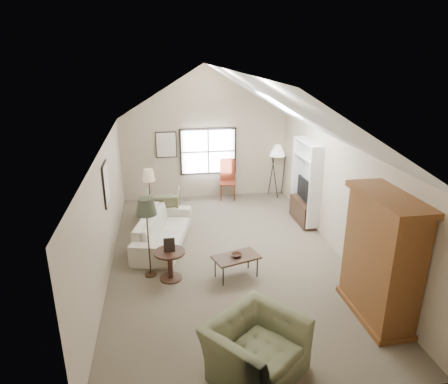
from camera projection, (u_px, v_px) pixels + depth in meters
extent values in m
cube|color=#675B49|center=(227.00, 257.00, 8.86)|extent=(5.00, 8.00, 0.01)
cube|color=tan|center=(205.00, 158.00, 12.16)|extent=(5.00, 0.01, 2.50)
cube|color=tan|center=(284.00, 327.00, 4.72)|extent=(5.00, 0.01, 2.50)
cube|color=tan|center=(105.00, 212.00, 8.06)|extent=(0.01, 8.00, 2.50)
cube|color=tan|center=(338.00, 198.00, 8.82)|extent=(0.01, 8.00, 2.50)
cube|color=black|center=(208.00, 151.00, 12.07)|extent=(1.72, 0.08, 1.42)
cube|color=black|center=(106.00, 184.00, 8.17)|extent=(0.68, 0.04, 0.88)
cube|color=black|center=(166.00, 145.00, 11.80)|extent=(0.62, 0.04, 0.78)
cube|color=brown|center=(381.00, 258.00, 6.59)|extent=(0.60, 1.50, 2.20)
cube|color=white|center=(306.00, 181.00, 10.32)|extent=(0.32, 1.30, 2.10)
cube|color=#382316|center=(303.00, 211.00, 10.60)|extent=(0.34, 1.18, 0.60)
cube|color=black|center=(304.00, 189.00, 10.39)|extent=(0.05, 0.90, 0.55)
imported|color=beige|center=(163.00, 230.00, 9.38)|extent=(1.52, 2.60, 0.71)
imported|color=#626949|center=(255.00, 348.00, 5.57)|extent=(1.68, 1.66, 0.82)
imported|color=#636345|center=(163.00, 205.00, 10.71)|extent=(0.99, 1.01, 0.84)
cube|color=#3D2219|center=(236.00, 267.00, 8.02)|extent=(1.01, 0.75, 0.46)
imported|color=#3E2419|center=(236.00, 255.00, 7.94)|extent=(0.27, 0.27, 0.05)
cylinder|color=#3B2218|center=(170.00, 265.00, 7.93)|extent=(0.74, 0.74, 0.61)
cube|color=brown|center=(228.00, 180.00, 12.19)|extent=(0.54, 0.54, 1.22)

